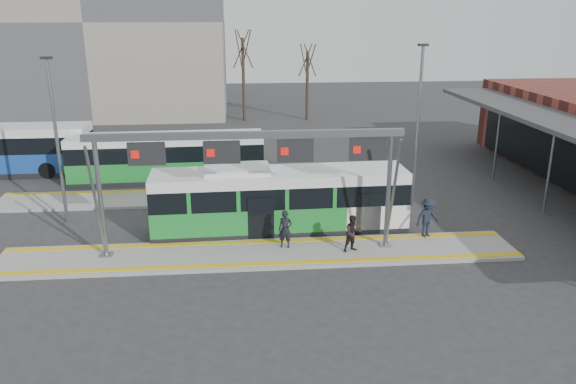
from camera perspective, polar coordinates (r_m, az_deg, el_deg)
name	(u,v)px	position (r m, az deg, el deg)	size (l,w,h in m)	color
ground	(261,256)	(24.14, -2.78, -6.47)	(120.00, 120.00, 0.00)	#2D2D30
platform_main	(261,254)	(24.11, -2.79, -6.31)	(22.00, 3.00, 0.15)	gray
platform_second	(183,197)	(31.73, -10.65, -0.55)	(20.00, 3.00, 0.15)	gray
tactile_main	(261,252)	(24.08, -2.79, -6.13)	(22.00, 2.65, 0.02)	gold
tactile_second	(184,190)	(32.79, -10.49, 0.22)	(20.00, 0.35, 0.02)	gold
gantry	(250,157)	(22.94, -3.84, 3.59)	(13.00, 1.68, 5.20)	slate
apartment_block	(98,19)	(59.46, -18.74, 16.31)	(24.50, 12.50, 18.40)	gray
hero_bus	(279,201)	(26.23, -0.91, -0.94)	(11.86, 2.85, 3.24)	black
bg_bus_green	(168,158)	(34.89, -12.14, 3.36)	(11.61, 2.79, 2.89)	black
passenger_a	(285,229)	(24.26, -0.28, -3.81)	(0.60, 0.40, 1.66)	black
passenger_b	(353,233)	(24.05, 6.62, -4.20)	(0.78, 0.61, 1.61)	black
passenger_c	(428,217)	(26.12, 14.00, -2.53)	(1.19, 0.69, 1.85)	black
tree_left	(243,50)	(53.29, -4.62, 14.21)	(1.40, 1.40, 8.64)	#382B21
tree_mid	(308,61)	(53.62, 2.00, 13.19)	(1.40, 1.40, 7.30)	#382B21
tree_far	(46,64)	(56.82, -23.34, 11.85)	(1.40, 1.40, 7.05)	#382B21
lamp_west	(57,138)	(28.72, -22.45, 5.08)	(0.50, 0.25, 8.00)	slate
lamp_east	(418,123)	(29.79, 13.05, 6.82)	(0.50, 0.25, 8.43)	slate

